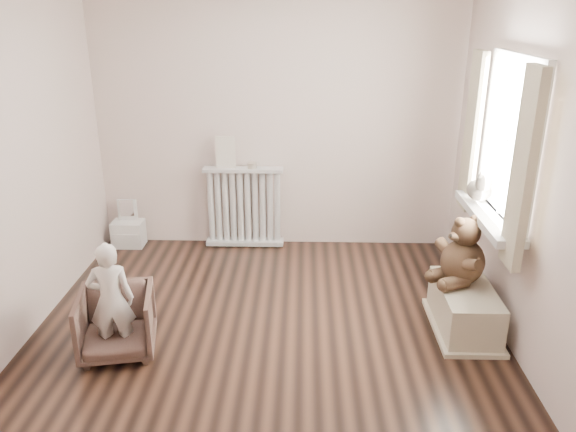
{
  "coord_description": "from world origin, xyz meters",
  "views": [
    {
      "loc": [
        0.27,
        -3.71,
        2.37
      ],
      "look_at": [
        0.15,
        0.45,
        0.8
      ],
      "focal_mm": 35.0,
      "sensor_mm": 36.0,
      "label": 1
    }
  ],
  "objects_px": {
    "child": "(111,300)",
    "plush_cat": "(479,189)",
    "teddy_bear": "(465,245)",
    "toy_bench": "(465,306)",
    "armchair": "(117,323)",
    "radiator": "(244,211)",
    "toy_vanity": "(127,221)"
  },
  "relations": [
    {
      "from": "teddy_bear",
      "to": "plush_cat",
      "type": "height_order",
      "value": "plush_cat"
    },
    {
      "from": "child",
      "to": "plush_cat",
      "type": "distance_m",
      "value": 2.91
    },
    {
      "from": "toy_vanity",
      "to": "plush_cat",
      "type": "xyz_separation_m",
      "value": [
        3.21,
        -1.09,
        0.72
      ]
    },
    {
      "from": "armchair",
      "to": "child",
      "type": "bearing_deg",
      "value": -101.15
    },
    {
      "from": "child",
      "to": "toy_bench",
      "type": "height_order",
      "value": "child"
    },
    {
      "from": "toy_vanity",
      "to": "toy_bench",
      "type": "bearing_deg",
      "value": -26.53
    },
    {
      "from": "armchair",
      "to": "teddy_bear",
      "type": "xyz_separation_m",
      "value": [
        2.55,
        0.48,
        0.43
      ]
    },
    {
      "from": "radiator",
      "to": "child",
      "type": "height_order",
      "value": "child"
    },
    {
      "from": "radiator",
      "to": "toy_bench",
      "type": "xyz_separation_m",
      "value": [
        1.86,
        -1.56,
        -0.19
      ]
    },
    {
      "from": "radiator",
      "to": "teddy_bear",
      "type": "height_order",
      "value": "teddy_bear"
    },
    {
      "from": "teddy_bear",
      "to": "toy_vanity",
      "type": "bearing_deg",
      "value": 132.25
    },
    {
      "from": "armchair",
      "to": "child",
      "type": "relative_size",
      "value": 0.61
    },
    {
      "from": "radiator",
      "to": "child",
      "type": "distance_m",
      "value": 2.12
    },
    {
      "from": "child",
      "to": "radiator",
      "type": "bearing_deg",
      "value": -121.02
    },
    {
      "from": "toy_bench",
      "to": "plush_cat",
      "type": "height_order",
      "value": "plush_cat"
    },
    {
      "from": "child",
      "to": "plush_cat",
      "type": "relative_size",
      "value": 2.89
    },
    {
      "from": "armchair",
      "to": "teddy_bear",
      "type": "relative_size",
      "value": 0.99
    },
    {
      "from": "toy_vanity",
      "to": "armchair",
      "type": "height_order",
      "value": "toy_vanity"
    },
    {
      "from": "child",
      "to": "toy_bench",
      "type": "bearing_deg",
      "value": 178.36
    },
    {
      "from": "armchair",
      "to": "plush_cat",
      "type": "height_order",
      "value": "plush_cat"
    },
    {
      "from": "toy_vanity",
      "to": "armchair",
      "type": "relative_size",
      "value": 0.94
    },
    {
      "from": "child",
      "to": "plush_cat",
      "type": "bearing_deg",
      "value": -173.26
    },
    {
      "from": "teddy_bear",
      "to": "child",
      "type": "bearing_deg",
      "value": 169.25
    },
    {
      "from": "toy_vanity",
      "to": "radiator",
      "type": "bearing_deg",
      "value": 1.41
    },
    {
      "from": "toy_vanity",
      "to": "toy_bench",
      "type": "distance_m",
      "value": 3.43
    },
    {
      "from": "radiator",
      "to": "toy_bench",
      "type": "distance_m",
      "value": 2.43
    },
    {
      "from": "teddy_bear",
      "to": "armchair",
      "type": "bearing_deg",
      "value": 168.17
    },
    {
      "from": "teddy_bear",
      "to": "plush_cat",
      "type": "distance_m",
      "value": 0.5
    },
    {
      "from": "toy_vanity",
      "to": "plush_cat",
      "type": "relative_size",
      "value": 1.66
    },
    {
      "from": "radiator",
      "to": "teddy_bear",
      "type": "distance_m",
      "value": 2.36
    },
    {
      "from": "toy_vanity",
      "to": "plush_cat",
      "type": "distance_m",
      "value": 3.47
    },
    {
      "from": "child",
      "to": "armchair",
      "type": "bearing_deg",
      "value": -101.15
    }
  ]
}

